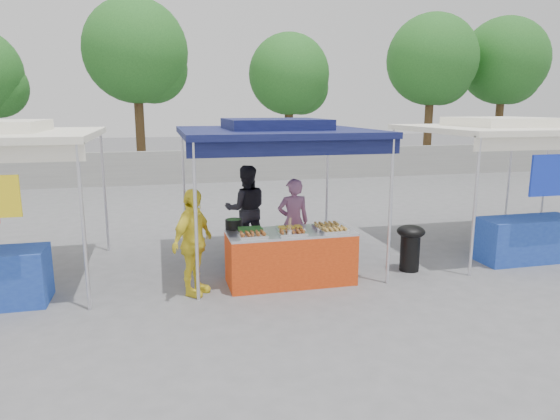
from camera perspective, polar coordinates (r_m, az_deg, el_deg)
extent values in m
plane|color=slate|center=(8.21, 1.01, -8.03)|extent=(80.00, 80.00, 0.00)
cube|color=gray|center=(18.70, -7.68, 4.98)|extent=(40.00, 0.25, 1.20)
cylinder|color=silver|center=(7.17, -9.58, -1.55)|extent=(0.05, 0.05, 2.30)
cylinder|color=silver|center=(7.96, 12.48, -0.34)|extent=(0.05, 0.05, 2.30)
cylinder|color=silver|center=(10.11, -10.91, 2.28)|extent=(0.05, 0.05, 2.30)
cylinder|color=silver|center=(10.68, 5.39, 2.94)|extent=(0.05, 0.05, 2.30)
cube|color=#12184B|center=(8.70, -0.64, 8.93)|extent=(3.20, 3.20, 0.10)
cube|color=#12184B|center=(8.70, -0.64, 9.79)|extent=(1.65, 1.65, 0.18)
cube|color=#12184B|center=(7.27, 2.09, 7.18)|extent=(3.20, 0.04, 0.25)
cylinder|color=silver|center=(7.22, -21.53, -2.12)|extent=(0.05, 0.05, 2.30)
cylinder|color=silver|center=(10.15, -19.39, 1.85)|extent=(0.05, 0.05, 2.30)
cube|color=yellow|center=(7.30, -29.24, 1.35)|extent=(0.45, 0.04, 0.55)
cylinder|color=silver|center=(8.72, 21.36, 0.17)|extent=(0.05, 0.05, 2.30)
cylinder|color=silver|center=(11.26, 12.63, 3.16)|extent=(0.05, 0.05, 2.30)
cylinder|color=silver|center=(12.87, 24.70, 3.42)|extent=(0.05, 0.05, 2.30)
cube|color=white|center=(10.67, 23.88, 8.47)|extent=(3.20, 3.20, 0.10)
cube|color=white|center=(10.67, 23.94, 9.16)|extent=(1.65, 1.65, 0.18)
cube|color=white|center=(9.54, 29.29, 6.79)|extent=(3.20, 0.04, 0.25)
cube|color=blue|center=(10.17, 26.37, -3.02)|extent=(1.80, 0.70, 0.80)
cube|color=#1732CB|center=(9.57, 29.04, 3.51)|extent=(1.00, 0.04, 0.70)
cylinder|color=silver|center=(13.52, 28.03, 3.47)|extent=(0.05, 0.05, 2.30)
cylinder|color=#4B351D|center=(20.85, -15.74, 9.71)|extent=(0.36, 0.36, 4.37)
sphere|color=#286D24|center=(20.94, -16.17, 17.07)|extent=(4.00, 4.00, 4.00)
sphere|color=#286D24|center=(21.08, -14.36, 15.42)|extent=(2.75, 2.75, 2.75)
cylinder|color=#4B351D|center=(21.50, 1.01, 9.26)|extent=(0.36, 0.36, 3.67)
sphere|color=#286D24|center=(21.52, 1.03, 15.27)|extent=(3.36, 3.36, 3.36)
sphere|color=#286D24|center=(21.84, 2.46, 13.83)|extent=(2.31, 2.31, 2.31)
cylinder|color=#4B351D|center=(23.45, 16.60, 9.73)|extent=(0.36, 0.36, 4.27)
sphere|color=#286D24|center=(23.52, 16.99, 16.12)|extent=(3.91, 3.91, 3.91)
sphere|color=#286D24|center=(23.95, 17.92, 14.51)|extent=(2.69, 2.69, 2.69)
cylinder|color=#4B351D|center=(26.21, 23.74, 9.48)|extent=(0.36, 0.36, 4.35)
sphere|color=#286D24|center=(26.28, 24.23, 15.28)|extent=(3.97, 3.97, 3.97)
sphere|color=#286D24|center=(26.77, 24.89, 13.81)|extent=(2.73, 2.73, 2.73)
cube|color=#E14214|center=(7.99, 1.21, -5.53)|extent=(2.00, 0.80, 0.81)
cube|color=silver|center=(7.87, 1.22, -2.58)|extent=(2.00, 0.80, 0.04)
cube|color=white|center=(7.49, -3.12, -2.98)|extent=(0.42, 0.30, 0.05)
cube|color=brown|center=(7.49, -3.13, -2.71)|extent=(0.35, 0.25, 0.02)
cube|color=white|center=(7.63, 1.40, -2.70)|extent=(0.42, 0.30, 0.05)
cube|color=brown|center=(7.62, 1.40, -2.43)|extent=(0.35, 0.25, 0.02)
cube|color=white|center=(7.83, 6.21, -2.39)|extent=(0.42, 0.30, 0.05)
cube|color=gold|center=(7.82, 6.22, -2.13)|extent=(0.35, 0.25, 0.02)
cube|color=white|center=(7.79, -3.42, -2.41)|extent=(0.42, 0.30, 0.05)
cube|color=#286522|center=(7.78, -3.42, -2.14)|extent=(0.35, 0.25, 0.02)
cube|color=white|center=(7.93, 1.19, -2.14)|extent=(0.42, 0.30, 0.05)
cube|color=yellow|center=(7.92, 1.19, -1.89)|extent=(0.35, 0.25, 0.02)
cube|color=white|center=(8.10, 5.39, -1.89)|extent=(0.42, 0.30, 0.05)
cube|color=gold|center=(8.09, 5.39, -1.64)|extent=(0.35, 0.25, 0.02)
cylinder|color=black|center=(8.02, -5.30, -1.63)|extent=(0.27, 0.27, 0.16)
cylinder|color=silver|center=(7.53, 1.11, -2.69)|extent=(0.08, 0.08, 0.10)
cylinder|color=black|center=(8.88, 14.61, -4.70)|extent=(0.33, 0.33, 0.64)
ellipsoid|color=black|center=(8.78, 14.74, -2.34)|extent=(0.48, 0.48, 0.22)
cube|color=#1733BD|center=(8.64, -3.22, -5.92)|extent=(0.52, 0.37, 0.31)
cube|color=#1733BD|center=(8.81, 1.47, -5.66)|extent=(0.47, 0.33, 0.28)
cube|color=#1733BD|center=(8.73, 1.48, -3.93)|extent=(0.46, 0.32, 0.27)
imported|color=#A0658F|center=(8.81, 1.52, -1.37)|extent=(0.58, 0.39, 1.55)
imported|color=#232228|center=(9.58, -3.88, 0.09)|extent=(0.86, 0.70, 1.69)
imported|color=yellow|center=(7.51, -9.92, -3.68)|extent=(0.89, 0.99, 1.61)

